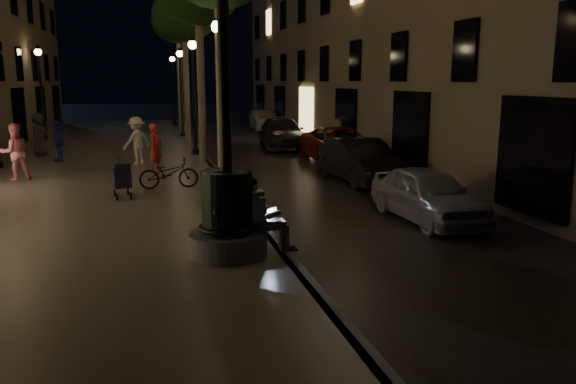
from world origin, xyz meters
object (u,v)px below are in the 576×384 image
object	(u,v)px
lamp_curb_d	(173,80)
lamp_curb_b	(194,80)
car_front	(428,194)
car_third	(339,145)
car_fifth	(264,121)
pedestrian_dark	(39,135)
tree_third	(184,17)
pedestrian_white	(137,141)
seated_man_laptop	(261,213)
bicycle	(169,173)
stroller	(122,179)
fountain_lamppost	(227,198)
car_second	(361,161)
car_rear	(282,133)
pedestrian_blue	(58,141)
lamp_left_c	(40,80)
pedestrian_red	(156,148)
tree_far	(178,23)
lamp_curb_a	(219,81)
lamp_curb_c	(181,80)
pedestrian_pink	(15,152)

from	to	relation	value
lamp_curb_d	lamp_curb_b	bearing A→B (deg)	-90.00
car_front	car_third	xyz separation A→B (m)	(1.20, 9.58, 0.07)
lamp_curb_b	car_fifth	distance (m)	13.45
lamp_curb_d	pedestrian_dark	xyz separation A→B (m)	(-6.22, -14.92, -2.16)
tree_third	pedestrian_white	size ratio (longest dim) A/B	4.16
seated_man_laptop	bicycle	bearing A→B (deg)	101.54
stroller	pedestrian_dark	distance (m)	10.21
stroller	fountain_lamppost	bearing A→B (deg)	-78.48
car_second	car_rear	world-z (taller)	car_rear
pedestrian_blue	pedestrian_dark	distance (m)	2.05
lamp_left_c	pedestrian_red	world-z (taller)	lamp_left_c
lamp_curb_d	pedestrian_red	bearing A→B (deg)	-94.82
tree_far	pedestrian_blue	world-z (taller)	tree_far
tree_far	lamp_curb_a	xyz separation A→B (m)	(-0.08, -18.00, -3.20)
lamp_left_c	car_front	xyz separation A→B (m)	(11.40, -19.95, -2.61)
car_front	car_second	world-z (taller)	car_second
tree_far	car_third	distance (m)	14.67
tree_third	lamp_left_c	world-z (taller)	tree_third
tree_third	lamp_curb_b	size ratio (longest dim) A/B	1.50
car_front	car_rear	xyz separation A→B (m)	(0.14, 14.95, 0.08)
lamp_curb_b	pedestrian_red	xyz separation A→B (m)	(-1.71, -4.23, -2.23)
car_second	bicycle	size ratio (longest dim) A/B	2.55
car_front	bicycle	bearing A→B (deg)	139.65
seated_man_laptop	lamp_curb_b	xyz separation A→B (m)	(0.09, 14.00, 2.32)
pedestrian_blue	pedestrian_white	bearing A→B (deg)	34.75
seated_man_laptop	car_third	world-z (taller)	seated_man_laptop
car_rear	lamp_curb_c	bearing A→B (deg)	137.35
stroller	bicycle	world-z (taller)	stroller
tree_third	pedestrian_pink	bearing A→B (deg)	-123.61
stroller	pedestrian_blue	distance (m)	8.18
car_fifth	tree_third	bearing A→B (deg)	-120.17
pedestrian_blue	car_second	bearing A→B (deg)	30.58
fountain_lamppost	pedestrian_red	world-z (taller)	fountain_lamppost
lamp_left_c	car_rear	bearing A→B (deg)	-23.43
lamp_left_c	car_third	bearing A→B (deg)	-39.44
lamp_curb_a	bicycle	xyz separation A→B (m)	(-1.43, 0.57, -2.60)
lamp_curb_c	car_rear	bearing A→B (deg)	-48.42
car_third	pedestrian_blue	world-z (taller)	pedestrian_blue
pedestrian_red	pedestrian_blue	xyz separation A→B (m)	(-3.56, 3.51, -0.03)
car_front	car_rear	world-z (taller)	car_rear
tree_third	tree_far	xyz separation A→B (m)	(0.08, 6.00, 0.29)
lamp_curb_b	car_third	xyz separation A→B (m)	(5.50, -2.37, -2.54)
tree_far	stroller	world-z (taller)	tree_far
car_front	car_rear	distance (m)	14.95
tree_far	lamp_left_c	bearing A→B (deg)	-164.43
lamp_curb_d	pedestrian_white	bearing A→B (deg)	-97.28
stroller	pedestrian_pink	world-z (taller)	pedestrian_pink
lamp_curb_a	car_fifth	world-z (taller)	lamp_curb_a
tree_third	pedestrian_pink	xyz separation A→B (m)	(-5.93, -8.92, -5.06)
pedestrian_pink	bicycle	size ratio (longest dim) A/B	1.05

